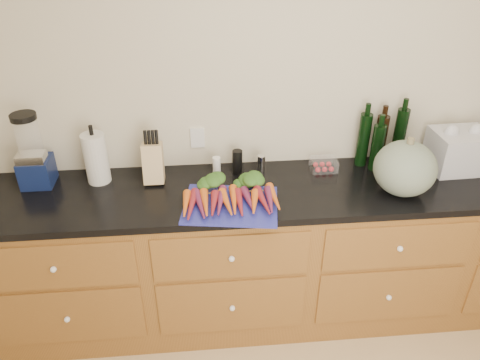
{
  "coord_description": "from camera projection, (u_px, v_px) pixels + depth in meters",
  "views": [
    {
      "loc": [
        -0.57,
        -0.87,
        2.33
      ],
      "look_at": [
        -0.39,
        1.2,
        1.06
      ],
      "focal_mm": 35.0,
      "sensor_mm": 36.0,
      "label": 1
    }
  ],
  "objects": [
    {
      "name": "knife_block",
      "position": [
        153.0,
        163.0,
        2.61
      ],
      "size": [
        0.11,
        0.11,
        0.22
      ],
      "primitive_type": "cube",
      "color": "tan",
      "rests_on": "countertop"
    },
    {
      "name": "countertop",
      "position": [
        307.0,
        189.0,
        2.62
      ],
      "size": [
        3.64,
        0.62,
        0.04
      ],
      "primitive_type": "cube",
      "color": "black",
      "rests_on": "cabinets"
    },
    {
      "name": "grocery_bag",
      "position": [
        459.0,
        151.0,
        2.72
      ],
      "size": [
        0.33,
        0.27,
        0.23
      ],
      "primitive_type": null,
      "rotation": [
        0.0,
        0.0,
        0.04
      ],
      "color": "white",
      "rests_on": "countertop"
    },
    {
      "name": "carrots",
      "position": [
        230.0,
        196.0,
        2.45
      ],
      "size": [
        0.51,
        0.35,
        0.07
      ],
      "color": "orange",
      "rests_on": "cutting_board"
    },
    {
      "name": "grinder_salt",
      "position": [
        217.0,
        166.0,
        2.7
      ],
      "size": [
        0.05,
        0.05,
        0.11
      ],
      "primitive_type": "cylinder",
      "color": "white",
      "rests_on": "countertop"
    },
    {
      "name": "cutting_board",
      "position": [
        231.0,
        205.0,
        2.44
      ],
      "size": [
        0.53,
        0.43,
        0.01
      ],
      "primitive_type": "cube",
      "rotation": [
        0.0,
        0.0,
        -0.15
      ],
      "color": "#282D9B",
      "rests_on": "countertop"
    },
    {
      "name": "paper_towel",
      "position": [
        96.0,
        158.0,
        2.58
      ],
      "size": [
        0.13,
        0.13,
        0.29
      ],
      "primitive_type": "cylinder",
      "color": "silver",
      "rests_on": "countertop"
    },
    {
      "name": "wall_back",
      "position": [
        300.0,
        103.0,
        2.7
      ],
      "size": [
        4.1,
        0.05,
        2.6
      ],
      "primitive_type": "cube",
      "color": "beige",
      "rests_on": "ground"
    },
    {
      "name": "tomato_box",
      "position": [
        324.0,
        164.0,
        2.75
      ],
      "size": [
        0.15,
        0.12,
        0.07
      ],
      "primitive_type": "cube",
      "color": "white",
      "rests_on": "countertop"
    },
    {
      "name": "bottles",
      "position": [
        380.0,
        141.0,
        2.74
      ],
      "size": [
        0.29,
        0.15,
        0.34
      ],
      "color": "black",
      "rests_on": "countertop"
    },
    {
      "name": "grinder_pepper",
      "position": [
        237.0,
        162.0,
        2.7
      ],
      "size": [
        0.06,
        0.06,
        0.14
      ],
      "primitive_type": "cylinder",
      "color": "black",
      "rests_on": "countertop"
    },
    {
      "name": "blender_appliance",
      "position": [
        33.0,
        155.0,
        2.53
      ],
      "size": [
        0.17,
        0.17,
        0.42
      ],
      "color": "#0F1A46",
      "rests_on": "countertop"
    },
    {
      "name": "cabinets",
      "position": [
        301.0,
        254.0,
        2.86
      ],
      "size": [
        3.6,
        0.64,
        0.9
      ],
      "color": "brown",
      "rests_on": "ground"
    },
    {
      "name": "squash",
      "position": [
        405.0,
        168.0,
        2.48
      ],
      "size": [
        0.33,
        0.33,
        0.3
      ],
      "primitive_type": "ellipsoid",
      "color": "#5B6B5A",
      "rests_on": "countertop"
    },
    {
      "name": "canister_chrome",
      "position": [
        261.0,
        164.0,
        2.72
      ],
      "size": [
        0.05,
        0.05,
        0.11
      ],
      "primitive_type": "cylinder",
      "color": "silver",
      "rests_on": "countertop"
    }
  ]
}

